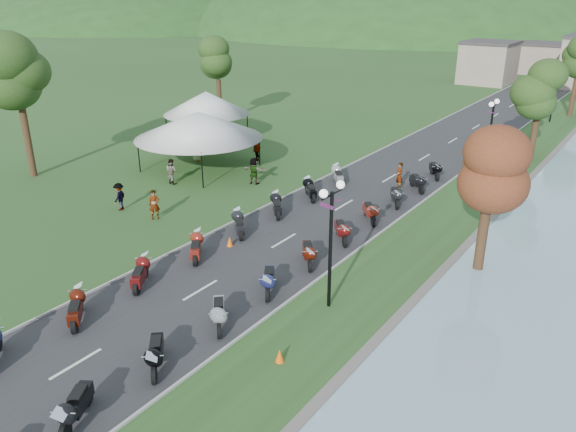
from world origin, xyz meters
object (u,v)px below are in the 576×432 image
Objects in this scene: vendor_tent_main at (199,141)px; pedestrian_c at (121,210)px; pedestrian_b at (173,183)px; pedestrian_a at (156,219)px.

pedestrian_c is (1.62, -8.31, -2.00)m from vendor_tent_main.
pedestrian_b reaches higher than pedestrian_c.
pedestrian_b is at bearing -79.14° from vendor_tent_main.
pedestrian_c is at bearing 108.49° from pedestrian_b.
vendor_tent_main reaches higher than pedestrian_a.
pedestrian_b is at bearing 79.36° from pedestrian_a.
pedestrian_a is at bearing 134.43° from pedestrian_b.
vendor_tent_main is at bearing 168.72° from pedestrian_c.
vendor_tent_main is 9.38m from pedestrian_a.
pedestrian_c is at bearing 136.43° from pedestrian_a.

